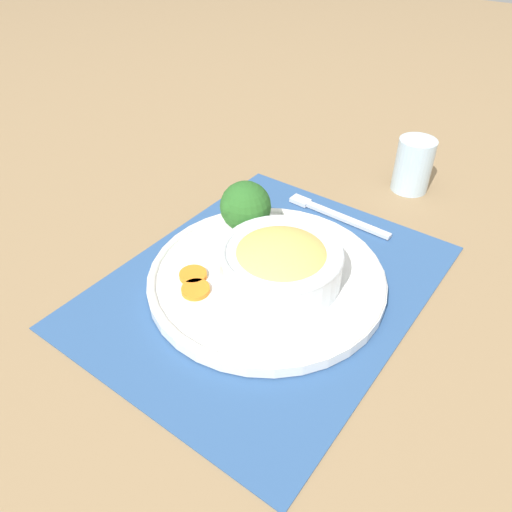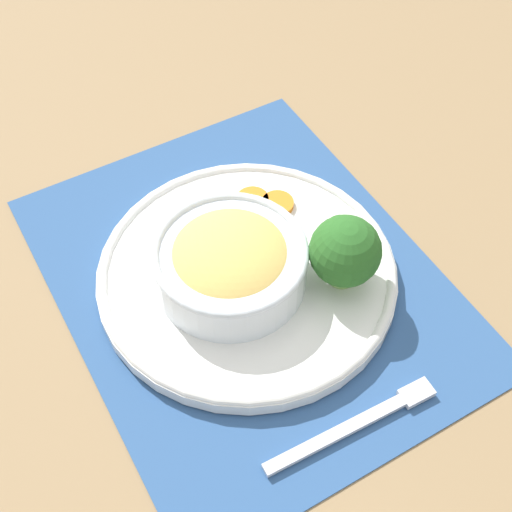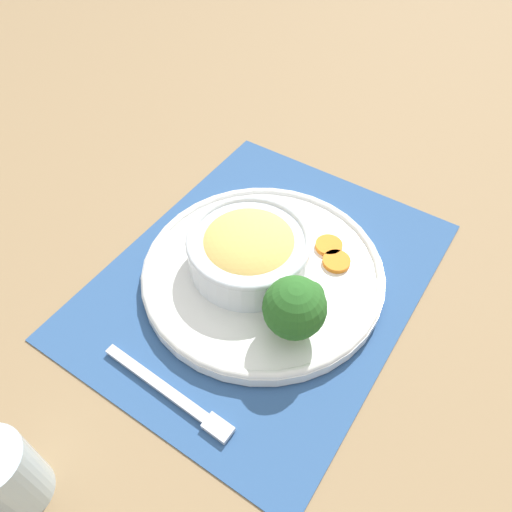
{
  "view_description": "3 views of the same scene",
  "coord_description": "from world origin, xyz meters",
  "px_view_note": "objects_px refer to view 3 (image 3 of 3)",
  "views": [
    {
      "loc": [
        -0.44,
        -0.26,
        0.46
      ],
      "look_at": [
        -0.0,
        0.02,
        0.05
      ],
      "focal_mm": 35.0,
      "sensor_mm": 36.0,
      "label": 1
    },
    {
      "loc": [
        0.38,
        -0.25,
        0.63
      ],
      "look_at": [
        0.0,
        0.01,
        0.04
      ],
      "focal_mm": 50.0,
      "sensor_mm": 36.0,
      "label": 2
    },
    {
      "loc": [
        0.37,
        0.19,
        0.53
      ],
      "look_at": [
        0.0,
        -0.01,
        0.04
      ],
      "focal_mm": 35.0,
      "sensor_mm": 36.0,
      "label": 3
    }
  ],
  "objects_px": {
    "water_glass": "(7,477)",
    "fork": "(179,399)",
    "bowl": "(251,246)",
    "broccoli_floret": "(295,308)"
  },
  "relations": [
    {
      "from": "bowl",
      "to": "broccoli_floret",
      "type": "height_order",
      "value": "broccoli_floret"
    },
    {
      "from": "fork",
      "to": "water_glass",
      "type": "bearing_deg",
      "value": -21.95
    },
    {
      "from": "bowl",
      "to": "water_glass",
      "type": "height_order",
      "value": "water_glass"
    },
    {
      "from": "fork",
      "to": "broccoli_floret",
      "type": "bearing_deg",
      "value": 157.8
    },
    {
      "from": "water_glass",
      "to": "broccoli_floret",
      "type": "bearing_deg",
      "value": 150.89
    },
    {
      "from": "bowl",
      "to": "broccoli_floret",
      "type": "bearing_deg",
      "value": 53.89
    },
    {
      "from": "water_glass",
      "to": "fork",
      "type": "distance_m",
      "value": 0.18
    },
    {
      "from": "broccoli_floret",
      "to": "water_glass",
      "type": "xyz_separation_m",
      "value": [
        0.29,
        -0.16,
        -0.02
      ]
    },
    {
      "from": "water_glass",
      "to": "fork",
      "type": "bearing_deg",
      "value": 151.01
    },
    {
      "from": "bowl",
      "to": "fork",
      "type": "height_order",
      "value": "bowl"
    }
  ]
}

